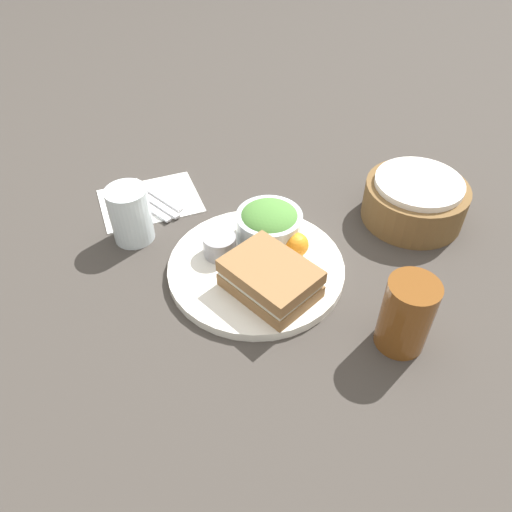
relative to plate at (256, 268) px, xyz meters
name	(u,v)px	position (x,y,z in m)	size (l,w,h in m)	color
ground_plane	(256,271)	(0.00, 0.00, -0.01)	(4.00, 4.00, 0.00)	#3D3833
plate	(256,268)	(0.00, 0.00, 0.00)	(0.30, 0.30, 0.02)	white
sandwich	(271,278)	(0.06, 0.00, 0.04)	(0.17, 0.15, 0.05)	olive
salad_bowl	(269,223)	(-0.06, 0.05, 0.04)	(0.12, 0.12, 0.07)	silver
dressing_cup	(220,245)	(-0.05, -0.05, 0.03)	(0.06, 0.06, 0.04)	#99999E
orange_wedge	(297,246)	(0.00, 0.07, 0.03)	(0.04, 0.04, 0.04)	orange
drink_glass	(406,315)	(0.22, 0.15, 0.05)	(0.07, 0.07, 0.12)	brown
bread_basket	(415,200)	(-0.03, 0.33, 0.03)	(0.19, 0.19, 0.09)	brown
napkin	(150,200)	(-0.26, -0.13, -0.01)	(0.15, 0.19, 0.00)	white
fork	(143,203)	(-0.26, -0.15, 0.00)	(0.17, 0.01, 0.01)	silver
knife	(150,199)	(-0.26, -0.13, 0.00)	(0.17, 0.01, 0.01)	silver
spoon	(157,195)	(-0.27, -0.11, 0.00)	(0.15, 0.01, 0.01)	silver
water_glass	(130,215)	(-0.16, -0.18, 0.05)	(0.07, 0.07, 0.11)	silver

